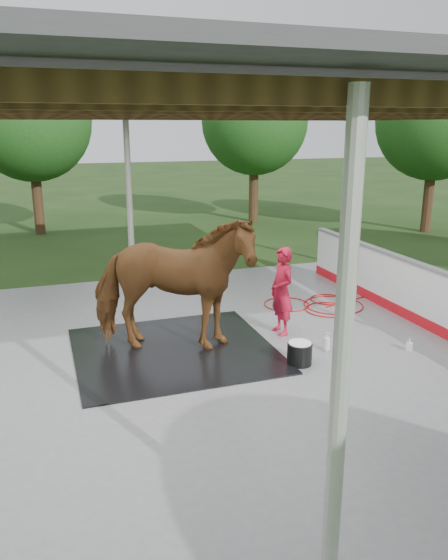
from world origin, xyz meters
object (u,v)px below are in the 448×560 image
object	(u,v)px
dasher_board	(424,297)
handler	(282,291)
wash_bucket	(300,353)
horse	(172,284)

from	to	relation	value
dasher_board	handler	distance (m)	2.71
dasher_board	wash_bucket	world-z (taller)	dasher_board
handler	wash_bucket	world-z (taller)	handler
dasher_board	horse	distance (m)	4.71
handler	dasher_board	bearing A→B (deg)	75.39
dasher_board	horse	bearing A→B (deg)	176.07
horse	dasher_board	bearing A→B (deg)	-74.90
dasher_board	wash_bucket	distance (m)	3.07
horse	wash_bucket	bearing A→B (deg)	-104.37
horse	wash_bucket	world-z (taller)	horse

